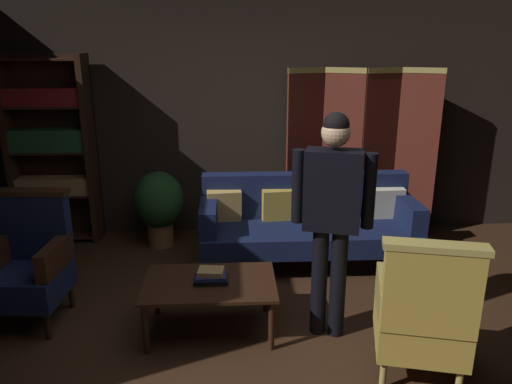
{
  "coord_description": "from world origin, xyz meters",
  "views": [
    {
      "loc": [
        -0.21,
        -3.08,
        2.14
      ],
      "look_at": [
        0.0,
        0.8,
        0.95
      ],
      "focal_mm": 33.98,
      "sensor_mm": 36.0,
      "label": 1
    }
  ],
  "objects_px": {
    "armchair_gilt_accent": "(423,313)",
    "book_black_cloth": "(211,280)",
    "bookshelf": "(51,147)",
    "standing_figure": "(332,207)",
    "velvet_couch": "(307,219)",
    "potted_plant": "(159,204)",
    "folding_screen": "(360,151)",
    "book_tan_leather": "(211,272)",
    "coffee_table": "(210,287)",
    "armchair_wing_left": "(29,262)",
    "book_navy_cloth": "(211,276)"
  },
  "relations": [
    {
      "from": "standing_figure",
      "to": "book_navy_cloth",
      "type": "distance_m",
      "value": 1.04
    },
    {
      "from": "folding_screen",
      "to": "velvet_couch",
      "type": "xyz_separation_m",
      "value": [
        -0.7,
        -0.75,
        -0.53
      ]
    },
    {
      "from": "folding_screen",
      "to": "armchair_gilt_accent",
      "type": "height_order",
      "value": "folding_screen"
    },
    {
      "from": "coffee_table",
      "to": "book_navy_cloth",
      "type": "xyz_separation_m",
      "value": [
        0.01,
        -0.01,
        0.1
      ]
    },
    {
      "from": "coffee_table",
      "to": "armchair_wing_left",
      "type": "relative_size",
      "value": 0.96
    },
    {
      "from": "potted_plant",
      "to": "book_navy_cloth",
      "type": "distance_m",
      "value": 1.83
    },
    {
      "from": "armchair_wing_left",
      "to": "book_black_cloth",
      "type": "relative_size",
      "value": 4.04
    },
    {
      "from": "velvet_couch",
      "to": "armchair_gilt_accent",
      "type": "distance_m",
      "value": 1.92
    },
    {
      "from": "armchair_gilt_accent",
      "to": "armchair_wing_left",
      "type": "xyz_separation_m",
      "value": [
        -2.82,
        0.9,
        0.0
      ]
    },
    {
      "from": "folding_screen",
      "to": "velvet_couch",
      "type": "height_order",
      "value": "folding_screen"
    },
    {
      "from": "armchair_wing_left",
      "to": "book_navy_cloth",
      "type": "height_order",
      "value": "armchair_wing_left"
    },
    {
      "from": "coffee_table",
      "to": "standing_figure",
      "type": "relative_size",
      "value": 0.59
    },
    {
      "from": "velvet_couch",
      "to": "potted_plant",
      "type": "xyz_separation_m",
      "value": [
        -1.54,
        0.5,
        0.03
      ]
    },
    {
      "from": "bookshelf",
      "to": "armchair_gilt_accent",
      "type": "relative_size",
      "value": 1.97
    },
    {
      "from": "armchair_gilt_accent",
      "to": "book_navy_cloth",
      "type": "distance_m",
      "value": 1.52
    },
    {
      "from": "armchair_gilt_accent",
      "to": "book_tan_leather",
      "type": "xyz_separation_m",
      "value": [
        -1.38,
        0.63,
        0.01
      ]
    },
    {
      "from": "bookshelf",
      "to": "armchair_wing_left",
      "type": "distance_m",
      "value": 1.83
    },
    {
      "from": "standing_figure",
      "to": "bookshelf",
      "type": "bearing_deg",
      "value": 142.67
    },
    {
      "from": "armchair_gilt_accent",
      "to": "book_black_cloth",
      "type": "distance_m",
      "value": 1.52
    },
    {
      "from": "bookshelf",
      "to": "velvet_couch",
      "type": "height_order",
      "value": "bookshelf"
    },
    {
      "from": "coffee_table",
      "to": "armchair_gilt_accent",
      "type": "relative_size",
      "value": 0.96
    },
    {
      "from": "bookshelf",
      "to": "coffee_table",
      "type": "height_order",
      "value": "bookshelf"
    },
    {
      "from": "folding_screen",
      "to": "standing_figure",
      "type": "bearing_deg",
      "value": -110.0
    },
    {
      "from": "bookshelf",
      "to": "armchair_wing_left",
      "type": "height_order",
      "value": "bookshelf"
    },
    {
      "from": "potted_plant",
      "to": "book_navy_cloth",
      "type": "bearing_deg",
      "value": -70.05
    },
    {
      "from": "folding_screen",
      "to": "armchair_gilt_accent",
      "type": "distance_m",
      "value": 2.67
    },
    {
      "from": "standing_figure",
      "to": "potted_plant",
      "type": "distance_m",
      "value": 2.4
    },
    {
      "from": "book_tan_leather",
      "to": "coffee_table",
      "type": "bearing_deg",
      "value": 157.76
    },
    {
      "from": "velvet_couch",
      "to": "book_tan_leather",
      "type": "xyz_separation_m",
      "value": [
        -0.92,
        -1.22,
        0.05
      ]
    },
    {
      "from": "standing_figure",
      "to": "armchair_wing_left",
      "type": "bearing_deg",
      "value": 171.82
    },
    {
      "from": "folding_screen",
      "to": "book_navy_cloth",
      "type": "distance_m",
      "value": 2.61
    },
    {
      "from": "velvet_couch",
      "to": "book_tan_leather",
      "type": "relative_size",
      "value": 11.36
    },
    {
      "from": "folding_screen",
      "to": "armchair_gilt_accent",
      "type": "relative_size",
      "value": 1.83
    },
    {
      "from": "armchair_gilt_accent",
      "to": "potted_plant",
      "type": "height_order",
      "value": "armchair_gilt_accent"
    },
    {
      "from": "folding_screen",
      "to": "potted_plant",
      "type": "relative_size",
      "value": 2.27
    },
    {
      "from": "potted_plant",
      "to": "book_black_cloth",
      "type": "height_order",
      "value": "potted_plant"
    },
    {
      "from": "armchair_gilt_accent",
      "to": "book_tan_leather",
      "type": "relative_size",
      "value": 5.57
    },
    {
      "from": "coffee_table",
      "to": "book_navy_cloth",
      "type": "distance_m",
      "value": 0.1
    },
    {
      "from": "bookshelf",
      "to": "book_black_cloth",
      "type": "xyz_separation_m",
      "value": [
        1.78,
        -1.96,
        -0.63
      ]
    },
    {
      "from": "bookshelf",
      "to": "armchair_gilt_accent",
      "type": "distance_m",
      "value": 4.13
    },
    {
      "from": "book_black_cloth",
      "to": "armchair_wing_left",
      "type": "bearing_deg",
      "value": 169.51
    },
    {
      "from": "bookshelf",
      "to": "armchair_wing_left",
      "type": "xyz_separation_m",
      "value": [
        0.34,
        -1.7,
        -0.58
      ]
    },
    {
      "from": "bookshelf",
      "to": "armchair_gilt_accent",
      "type": "bearing_deg",
      "value": -39.45
    },
    {
      "from": "bookshelf",
      "to": "book_navy_cloth",
      "type": "bearing_deg",
      "value": -47.79
    },
    {
      "from": "book_navy_cloth",
      "to": "book_tan_leather",
      "type": "xyz_separation_m",
      "value": [
        0.0,
        0.0,
        0.03
      ]
    },
    {
      "from": "book_black_cloth",
      "to": "standing_figure",
      "type": "bearing_deg",
      "value": -4.34
    },
    {
      "from": "velvet_couch",
      "to": "armchair_gilt_accent",
      "type": "bearing_deg",
      "value": -76.2
    },
    {
      "from": "potted_plant",
      "to": "velvet_couch",
      "type": "bearing_deg",
      "value": -17.8
    },
    {
      "from": "bookshelf",
      "to": "standing_figure",
      "type": "distance_m",
      "value": 3.35
    },
    {
      "from": "armchair_gilt_accent",
      "to": "book_black_cloth",
      "type": "relative_size",
      "value": 4.04
    }
  ]
}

